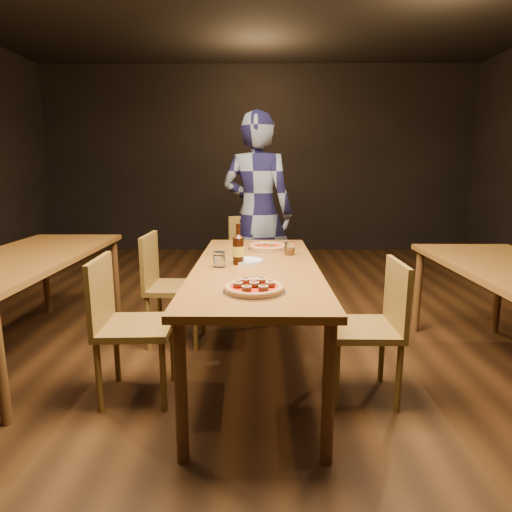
{
  "coord_description": "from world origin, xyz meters",
  "views": [
    {
      "loc": [
        0.02,
        -2.74,
        1.37
      ],
      "look_at": [
        0.0,
        -0.05,
        0.82
      ],
      "focal_mm": 30.0,
      "sensor_mm": 36.0,
      "label": 1
    }
  ],
  "objects_px": {
    "chair_main_nw": "(136,325)",
    "pizza_meatball": "(254,288)",
    "beer_bottle": "(238,250)",
    "diner": "(257,214)",
    "chair_main_e": "(362,327)",
    "water_glass": "(219,259)",
    "pizza_margherita": "(267,247)",
    "table_main": "(256,275)",
    "table_left": "(25,265)",
    "amber_glass": "(290,248)",
    "plate_stack": "(247,261)",
    "chair_main_sw": "(176,286)",
    "chair_end": "(258,265)"
  },
  "relations": [
    {
      "from": "chair_end",
      "to": "pizza_meatball",
      "type": "height_order",
      "value": "chair_end"
    },
    {
      "from": "chair_main_e",
      "to": "diner",
      "type": "height_order",
      "value": "diner"
    },
    {
      "from": "beer_bottle",
      "to": "chair_end",
      "type": "bearing_deg",
      "value": 83.68
    },
    {
      "from": "table_main",
      "to": "chair_end",
      "type": "distance_m",
      "value": 1.21
    },
    {
      "from": "pizza_margherita",
      "to": "diner",
      "type": "relative_size",
      "value": 0.16
    },
    {
      "from": "table_left",
      "to": "diner",
      "type": "height_order",
      "value": "diner"
    },
    {
      "from": "chair_main_e",
      "to": "water_glass",
      "type": "bearing_deg",
      "value": -106.52
    },
    {
      "from": "table_main",
      "to": "table_left",
      "type": "relative_size",
      "value": 1.0
    },
    {
      "from": "chair_main_nw",
      "to": "pizza_meatball",
      "type": "bearing_deg",
      "value": -115.48
    },
    {
      "from": "chair_main_e",
      "to": "pizza_meatball",
      "type": "distance_m",
      "value": 0.78
    },
    {
      "from": "pizza_meatball",
      "to": "pizza_margherita",
      "type": "xyz_separation_m",
      "value": [
        0.09,
        1.18,
        -0.0
      ]
    },
    {
      "from": "water_glass",
      "to": "chair_main_sw",
      "type": "bearing_deg",
      "value": 125.2
    },
    {
      "from": "chair_main_nw",
      "to": "chair_end",
      "type": "xyz_separation_m",
      "value": [
        0.73,
        1.52,
        0.03
      ]
    },
    {
      "from": "plate_stack",
      "to": "water_glass",
      "type": "height_order",
      "value": "water_glass"
    },
    {
      "from": "chair_main_sw",
      "to": "pizza_meatball",
      "type": "distance_m",
      "value": 1.34
    },
    {
      "from": "table_main",
      "to": "water_glass",
      "type": "bearing_deg",
      "value": -166.15
    },
    {
      "from": "pizza_meatball",
      "to": "beer_bottle",
      "type": "height_order",
      "value": "beer_bottle"
    },
    {
      "from": "plate_stack",
      "to": "amber_glass",
      "type": "height_order",
      "value": "amber_glass"
    },
    {
      "from": "table_left",
      "to": "amber_glass",
      "type": "relative_size",
      "value": 21.04
    },
    {
      "from": "diner",
      "to": "pizza_meatball",
      "type": "bearing_deg",
      "value": 107.11
    },
    {
      "from": "table_main",
      "to": "plate_stack",
      "type": "height_order",
      "value": "plate_stack"
    },
    {
      "from": "plate_stack",
      "to": "pizza_meatball",
      "type": "bearing_deg",
      "value": -85.56
    },
    {
      "from": "beer_bottle",
      "to": "diner",
      "type": "xyz_separation_m",
      "value": [
        0.12,
        1.34,
        0.1
      ]
    },
    {
      "from": "pizza_margherita",
      "to": "beer_bottle",
      "type": "relative_size",
      "value": 1.15
    },
    {
      "from": "table_left",
      "to": "beer_bottle",
      "type": "bearing_deg",
      "value": -10.22
    },
    {
      "from": "table_main",
      "to": "chair_main_e",
      "type": "xyz_separation_m",
      "value": [
        0.64,
        -0.32,
        -0.24
      ]
    },
    {
      "from": "plate_stack",
      "to": "table_left",
      "type": "bearing_deg",
      "value": 172.03
    },
    {
      "from": "chair_end",
      "to": "beer_bottle",
      "type": "distance_m",
      "value": 1.24
    },
    {
      "from": "chair_end",
      "to": "pizza_margherita",
      "type": "xyz_separation_m",
      "value": [
        0.07,
        -0.64,
        0.29
      ]
    },
    {
      "from": "pizza_margherita",
      "to": "table_main",
      "type": "bearing_deg",
      "value": -98.85
    },
    {
      "from": "chair_main_nw",
      "to": "diner",
      "type": "xyz_separation_m",
      "value": [
        0.72,
        1.68,
        0.49
      ]
    },
    {
      "from": "table_main",
      "to": "pizza_meatball",
      "type": "bearing_deg",
      "value": -90.49
    },
    {
      "from": "chair_main_nw",
      "to": "pizza_margherita",
      "type": "xyz_separation_m",
      "value": [
        0.8,
        0.88,
        0.32
      ]
    },
    {
      "from": "diner",
      "to": "chair_main_sw",
      "type": "bearing_deg",
      "value": 69.91
    },
    {
      "from": "chair_main_nw",
      "to": "water_glass",
      "type": "bearing_deg",
      "value": -63.14
    },
    {
      "from": "chair_main_nw",
      "to": "pizza_meatball",
      "type": "distance_m",
      "value": 0.83
    },
    {
      "from": "pizza_margherita",
      "to": "diner",
      "type": "distance_m",
      "value": 0.82
    },
    {
      "from": "table_main",
      "to": "table_left",
      "type": "height_order",
      "value": "same"
    },
    {
      "from": "plate_stack",
      "to": "water_glass",
      "type": "xyz_separation_m",
      "value": [
        -0.18,
        -0.13,
        0.04
      ]
    },
    {
      "from": "pizza_meatball",
      "to": "amber_glass",
      "type": "bearing_deg",
      "value": 75.5
    },
    {
      "from": "table_left",
      "to": "pizza_margherita",
      "type": "distance_m",
      "value": 1.81
    },
    {
      "from": "chair_main_nw",
      "to": "chair_end",
      "type": "bearing_deg",
      "value": -28.25
    },
    {
      "from": "table_main",
      "to": "chair_main_e",
      "type": "relative_size",
      "value": 2.26
    },
    {
      "from": "chair_main_nw",
      "to": "plate_stack",
      "type": "relative_size",
      "value": 4.17
    },
    {
      "from": "beer_bottle",
      "to": "amber_glass",
      "type": "xyz_separation_m",
      "value": [
        0.36,
        0.32,
        -0.05
      ]
    },
    {
      "from": "chair_main_sw",
      "to": "chair_main_e",
      "type": "distance_m",
      "value": 1.53
    },
    {
      "from": "chair_main_nw",
      "to": "plate_stack",
      "type": "height_order",
      "value": "chair_main_nw"
    },
    {
      "from": "water_glass",
      "to": "table_main",
      "type": "bearing_deg",
      "value": 13.85
    },
    {
      "from": "table_main",
      "to": "water_glass",
      "type": "xyz_separation_m",
      "value": [
        -0.24,
        -0.06,
        0.12
      ]
    },
    {
      "from": "table_main",
      "to": "diner",
      "type": "distance_m",
      "value": 1.38
    }
  ]
}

